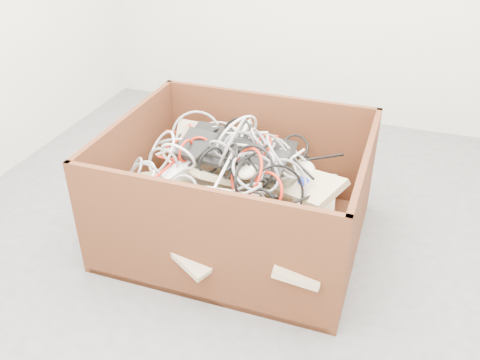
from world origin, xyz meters
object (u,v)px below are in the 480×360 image
(cardboard_box, at_px, (236,210))
(power_strip_left, at_px, (191,162))
(vga_plug, at_px, (304,182))
(power_strip_right, at_px, (172,198))

(cardboard_box, distance_m, power_strip_left, 0.30)
(cardboard_box, bearing_deg, vga_plug, 6.54)
(cardboard_box, bearing_deg, power_strip_right, -125.51)
(vga_plug, bearing_deg, power_strip_left, -131.61)
(cardboard_box, distance_m, power_strip_right, 0.37)
(cardboard_box, bearing_deg, power_strip_left, -179.76)
(power_strip_right, bearing_deg, cardboard_box, 80.88)
(vga_plug, bearing_deg, power_strip_right, -104.39)
(cardboard_box, height_order, power_strip_left, cardboard_box)
(power_strip_right, relative_size, vga_plug, 5.91)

